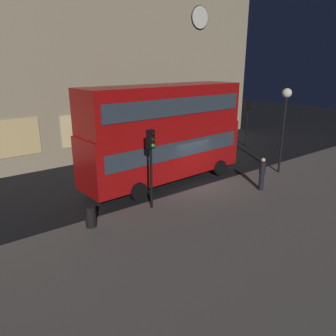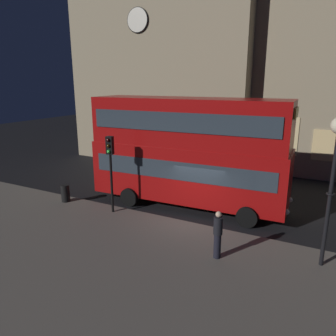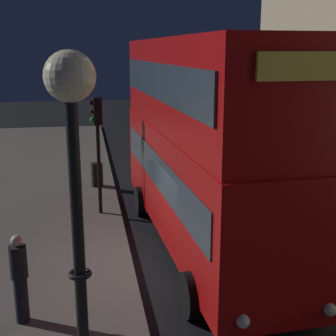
# 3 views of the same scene
# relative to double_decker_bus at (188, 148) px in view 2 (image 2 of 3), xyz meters

# --- Properties ---
(ground_plane) EXTENTS (80.00, 80.00, 0.00)m
(ground_plane) POSITION_rel_double_decker_bus_xyz_m (1.12, -1.63, -3.10)
(ground_plane) COLOR black
(sidewalk_slab) EXTENTS (44.00, 9.81, 0.12)m
(sidewalk_slab) POSITION_rel_double_decker_bus_xyz_m (1.12, -6.98, -3.04)
(sidewalk_slab) COLOR #5B564F
(sidewalk_slab) RESTS_ON ground
(building_with_clock) EXTENTS (14.58, 10.12, 16.94)m
(building_with_clock) POSITION_rel_double_decker_bus_xyz_m (-6.27, 11.56, 5.38)
(building_with_clock) COLOR tan
(building_with_clock) RESTS_ON ground
(double_decker_bus) EXTENTS (10.24, 3.21, 5.60)m
(double_decker_bus) POSITION_rel_double_decker_bus_xyz_m (0.00, 0.00, 0.00)
(double_decker_bus) COLOR #9E0C0C
(double_decker_bus) RESTS_ON ground
(traffic_light_near_kerb) EXTENTS (0.36, 0.39, 3.78)m
(traffic_light_near_kerb) POSITION_rel_double_decker_bus_xyz_m (-2.80, -2.75, -0.25)
(traffic_light_near_kerb) COLOR black
(traffic_light_near_kerb) RESTS_ON sidewalk_slab
(street_lamp) EXTENTS (0.56, 0.56, 5.21)m
(street_lamp) POSITION_rel_double_decker_bus_xyz_m (6.65, -3.23, 1.03)
(street_lamp) COLOR black
(street_lamp) RESTS_ON sidewalk_slab
(pedestrian) EXTENTS (0.33, 0.33, 1.82)m
(pedestrian) POSITION_rel_double_decker_bus_xyz_m (3.22, -4.47, -2.03)
(pedestrian) COLOR black
(pedestrian) RESTS_ON sidewalk_slab
(litter_bin) EXTENTS (0.45, 0.45, 0.92)m
(litter_bin) POSITION_rel_double_decker_bus_xyz_m (-5.92, -2.74, -2.52)
(litter_bin) COLOR black
(litter_bin) RESTS_ON sidewalk_slab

